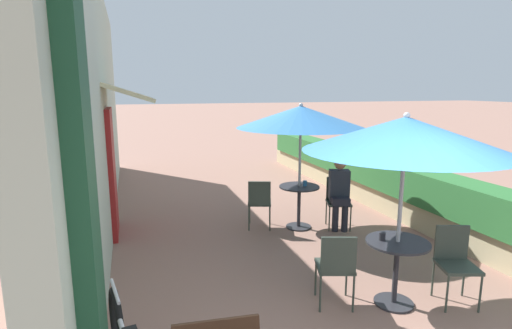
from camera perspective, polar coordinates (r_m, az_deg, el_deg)
cafe_facade_wall at (r=7.25m, az=-21.46°, el=7.55°), size 0.98×10.88×4.20m
planter_hedge at (r=8.92m, az=15.61°, el=-1.67°), size 0.60×9.88×1.01m
patio_table_near at (r=4.84m, az=19.43°, el=-12.92°), size 0.69×0.69×0.75m
patio_umbrella_near at (r=4.48m, az=20.58°, el=4.07°), size 2.16×2.16×2.17m
cafe_chair_near_left at (r=5.16m, az=26.54°, el=-11.91°), size 0.50×0.50×0.87m
cafe_chair_near_right at (r=4.60m, az=11.38°, el=-13.75°), size 0.50×0.50×0.87m
coffee_cup_near at (r=4.72m, az=17.58°, el=-9.76°), size 0.07×0.07×0.09m
patio_table_mid at (r=7.00m, az=6.17°, el=-4.95°), size 0.69×0.69×0.75m
patio_umbrella_mid at (r=6.75m, az=6.42°, el=6.78°), size 2.16×2.16×2.17m
cafe_chair_mid_left at (r=6.90m, az=0.50°, el=-5.09°), size 0.51×0.51×0.87m
cafe_chair_mid_right at (r=7.16m, az=11.63°, el=-4.72°), size 0.51×0.51×0.87m
seated_patron_mid_right at (r=7.01m, az=11.84°, el=-3.62°), size 0.43×0.48×1.25m
coffee_cup_mid at (r=6.95m, az=7.00°, el=-2.68°), size 0.07×0.07×0.09m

